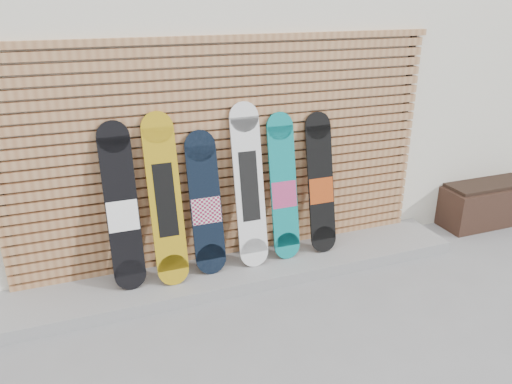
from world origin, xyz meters
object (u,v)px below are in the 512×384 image
(snowboard_2, at_px, (206,204))
(snowboard_4, at_px, (284,188))
(snowboard_1, at_px, (165,200))
(planter_box, at_px, (486,203))
(snowboard_3, at_px, (249,186))
(snowboard_0, at_px, (122,209))
(snowboard_5, at_px, (321,185))

(snowboard_2, distance_m, snowboard_4, 0.80)
(snowboard_1, xyz_separation_m, snowboard_2, (0.38, 0.03, -0.11))
(planter_box, relative_size, snowboard_1, 0.74)
(snowboard_2, height_order, snowboard_3, snowboard_3)
(planter_box, distance_m, snowboard_1, 3.95)
(snowboard_0, height_order, snowboard_3, snowboard_3)
(planter_box, relative_size, snowboard_3, 0.73)
(snowboard_2, bearing_deg, planter_box, 0.60)
(planter_box, xyz_separation_m, snowboard_4, (-2.71, -0.03, 0.58))
(planter_box, bearing_deg, snowboard_4, -179.40)
(snowboard_2, distance_m, snowboard_3, 0.45)
(snowboard_1, bearing_deg, snowboard_5, 1.23)
(planter_box, height_order, snowboard_1, snowboard_1)
(snowboard_0, distance_m, snowboard_4, 1.57)
(snowboard_1, distance_m, snowboard_5, 1.60)
(planter_box, distance_m, snowboard_5, 2.37)
(snowboard_0, relative_size, snowboard_5, 1.06)
(snowboard_3, relative_size, snowboard_4, 1.09)
(planter_box, relative_size, snowboard_0, 0.77)
(snowboard_0, distance_m, snowboard_1, 0.39)
(snowboard_0, relative_size, snowboard_4, 1.04)
(snowboard_3, bearing_deg, snowboard_2, 179.44)
(planter_box, bearing_deg, snowboard_1, -179.01)
(planter_box, distance_m, snowboard_4, 2.77)
(planter_box, relative_size, snowboard_4, 0.79)
(snowboard_1, bearing_deg, snowboard_0, 175.90)
(snowboard_5, bearing_deg, snowboard_1, -178.77)
(snowboard_4, relative_size, snowboard_5, 1.02)
(snowboard_4, bearing_deg, snowboard_3, -178.07)
(snowboard_2, xyz_separation_m, snowboard_5, (1.21, 0.00, 0.04))
(snowboard_0, height_order, snowboard_1, snowboard_1)
(snowboard_1, distance_m, snowboard_2, 0.40)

